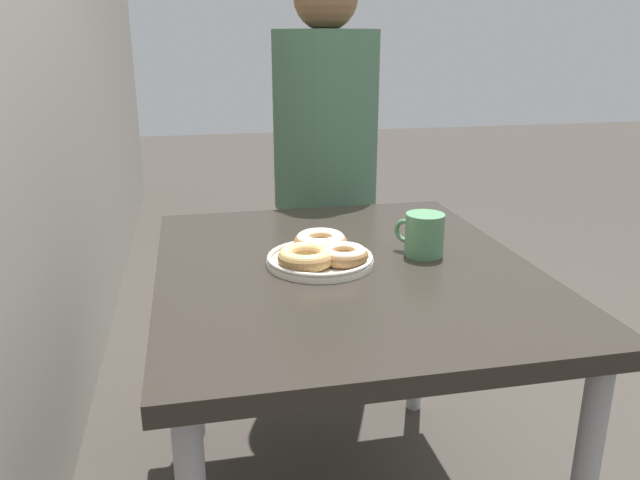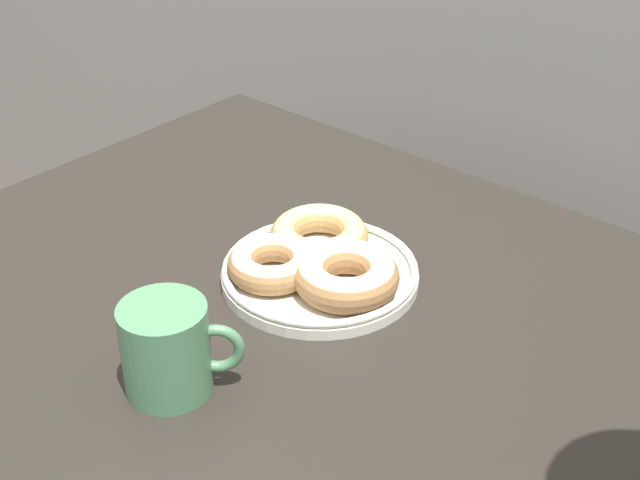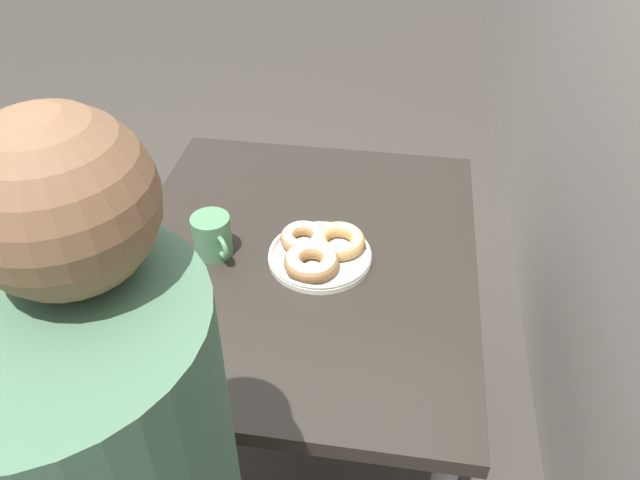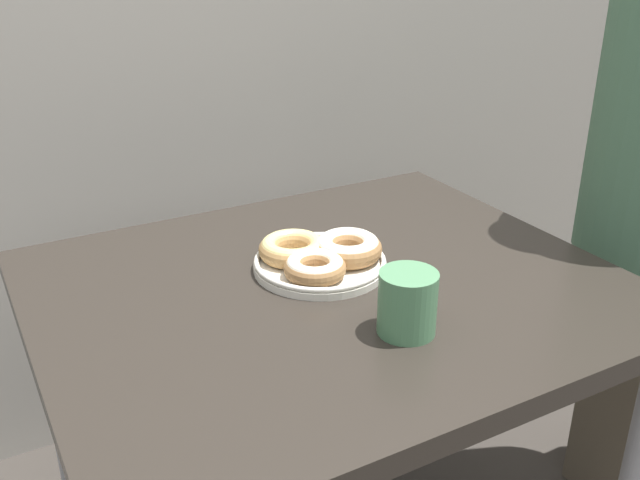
{
  "view_description": "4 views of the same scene",
  "coord_description": "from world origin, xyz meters",
  "views": [
    {
      "loc": [
        -1.32,
        0.7,
        1.23
      ],
      "look_at": [
        0.01,
        0.42,
        0.78
      ],
      "focal_mm": 35.0,
      "sensor_mm": 36.0,
      "label": 1
    },
    {
      "loc": [
        0.62,
        -0.28,
        1.35
      ],
      "look_at": [
        0.01,
        0.42,
        0.78
      ],
      "focal_mm": 50.0,
      "sensor_mm": 36.0,
      "label": 2
    },
    {
      "loc": [
        1.14,
        0.6,
        1.7
      ],
      "look_at": [
        0.01,
        0.42,
        0.78
      ],
      "focal_mm": 35.0,
      "sensor_mm": 36.0,
      "label": 3
    },
    {
      "loc": [
        -0.57,
        -0.62,
        1.32
      ],
      "look_at": [
        0.01,
        0.42,
        0.78
      ],
      "focal_mm": 40.0,
      "sensor_mm": 36.0,
      "label": 4
    }
  ],
  "objects": [
    {
      "name": "person_figure",
      "position": [
        0.77,
        0.25,
        0.79
      ],
      "size": [
        0.39,
        0.35,
        1.44
      ],
      "color": "brown",
      "rests_on": "ground_plane"
    },
    {
      "name": "dining_table",
      "position": [
        0.0,
        0.37,
        0.64
      ],
      "size": [
        1.02,
        0.86,
        0.72
      ],
      "color": "#28231E",
      "rests_on": "ground_plane"
    },
    {
      "name": "coffee_mug",
      "position": [
        0.03,
        0.17,
        0.78
      ],
      "size": [
        0.11,
        0.11,
        0.1
      ],
      "color": "#4C7F56",
      "rests_on": "dining_table"
    },
    {
      "name": "donut_plate",
      "position": [
        0.01,
        0.42,
        0.75
      ],
      "size": [
        0.27,
        0.26,
        0.06
      ],
      "color": "silver",
      "rests_on": "dining_table"
    }
  ]
}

